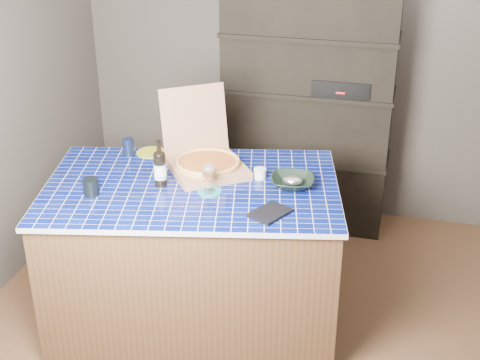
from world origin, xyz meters
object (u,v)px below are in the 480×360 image
(kitchen_island, at_px, (194,253))
(mead_bottle, at_px, (160,168))
(pizza_box, at_px, (206,161))
(wine_glass, at_px, (209,172))
(bowl, at_px, (293,182))
(dvd_case, at_px, (270,213))

(kitchen_island, xyz_separation_m, mead_bottle, (-0.16, -0.04, 0.55))
(pizza_box, height_order, wine_glass, pizza_box)
(kitchen_island, distance_m, wine_glass, 0.58)
(kitchen_island, bearing_deg, bowl, -0.06)
(wine_glass, height_order, dvd_case, wine_glass)
(kitchen_island, distance_m, mead_bottle, 0.58)
(pizza_box, relative_size, mead_bottle, 2.36)
(wine_glass, height_order, bowl, wine_glass)
(pizza_box, bearing_deg, dvd_case, -78.37)
(kitchen_island, distance_m, bowl, 0.74)
(kitchen_island, height_order, dvd_case, dvd_case)
(wine_glass, bearing_deg, kitchen_island, 153.10)
(kitchen_island, height_order, pizza_box, pizza_box)
(kitchen_island, distance_m, dvd_case, 0.71)
(bowl, bearing_deg, mead_bottle, -167.23)
(kitchen_island, relative_size, mead_bottle, 6.77)
(kitchen_island, height_order, mead_bottle, mead_bottle)
(pizza_box, relative_size, wine_glass, 3.79)
(dvd_case, xyz_separation_m, bowl, (0.05, 0.35, 0.02))
(pizza_box, distance_m, mead_bottle, 0.32)
(pizza_box, xyz_separation_m, dvd_case, (0.47, -0.43, -0.05))
(pizza_box, height_order, bowl, pizza_box)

